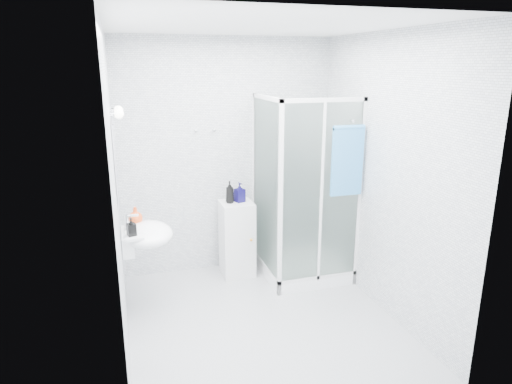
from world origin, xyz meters
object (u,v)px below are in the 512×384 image
object	(u,v)px
soap_dispenser_orange	(135,216)
hand_towel	(347,159)
shampoo_bottle_a	(230,192)
shampoo_bottle_b	(240,192)
shower_enclosure	(299,239)
storage_cabinet	(237,239)
wall_basin	(145,235)
soap_dispenser_black	(131,227)

from	to	relation	value
soap_dispenser_orange	hand_towel	bearing A→B (deg)	-6.25
shampoo_bottle_a	shampoo_bottle_b	bearing A→B (deg)	3.98
shower_enclosure	storage_cabinet	size ratio (longest dim) A/B	2.35
hand_towel	shampoo_bottle_a	distance (m)	1.31
wall_basin	shampoo_bottle_b	world-z (taller)	shampoo_bottle_b
shower_enclosure	shampoo_bottle_a	xyz separation A→B (m)	(-0.71, 0.27, 0.52)
shower_enclosure	storage_cabinet	bearing A→B (deg)	157.53
shower_enclosure	wall_basin	size ratio (longest dim) A/B	3.57
wall_basin	storage_cabinet	xyz separation A→B (m)	(1.02, 0.58, -0.37)
hand_towel	storage_cabinet	bearing A→B (deg)	145.39
storage_cabinet	soap_dispenser_black	bearing A→B (deg)	-146.96
shower_enclosure	soap_dispenser_black	xyz separation A→B (m)	(-1.77, -0.47, 0.50)
shampoo_bottle_a	soap_dispenser_orange	xyz separation A→B (m)	(-1.01, -0.45, -0.02)
soap_dispenser_black	storage_cabinet	bearing A→B (deg)	32.96
storage_cabinet	shampoo_bottle_b	bearing A→B (deg)	20.67
shampoo_bottle_b	wall_basin	bearing A→B (deg)	-150.68
wall_basin	storage_cabinet	size ratio (longest dim) A/B	0.66
storage_cabinet	shampoo_bottle_b	distance (m)	0.53
hand_towel	soap_dispenser_black	bearing A→B (deg)	-178.06
storage_cabinet	soap_dispenser_orange	size ratio (longest dim) A/B	5.06
storage_cabinet	hand_towel	xyz separation A→B (m)	(0.96, -0.66, 0.98)
hand_towel	shampoo_bottle_a	size ratio (longest dim) A/B	2.90
storage_cabinet	soap_dispenser_orange	distance (m)	1.28
shampoo_bottle_a	soap_dispenser_black	world-z (taller)	shampoo_bottle_a
shower_enclosure	soap_dispenser_black	size ratio (longest dim) A/B	12.43
hand_towel	shampoo_bottle_b	bearing A→B (deg)	143.65
soap_dispenser_orange	shower_enclosure	bearing A→B (deg)	5.86
shampoo_bottle_a	soap_dispenser_orange	distance (m)	1.11
wall_basin	soap_dispenser_black	distance (m)	0.24
shower_enclosure	soap_dispenser_orange	xyz separation A→B (m)	(-1.72, -0.18, 0.50)
storage_cabinet	shampoo_bottle_b	size ratio (longest dim) A/B	3.96
storage_cabinet	shampoo_bottle_a	distance (m)	0.55
shampoo_bottle_a	soap_dispenser_orange	size ratio (longest dim) A/B	1.44
hand_towel	soap_dispenser_black	world-z (taller)	hand_towel
soap_dispenser_black	hand_towel	bearing A→B (deg)	1.94
storage_cabinet	soap_dispenser_orange	xyz separation A→B (m)	(-1.09, -0.44, 0.52)
shower_enclosure	shampoo_bottle_a	distance (m)	0.92
hand_towel	shower_enclosure	bearing A→B (deg)	129.12
wall_basin	storage_cabinet	bearing A→B (deg)	29.64
soap_dispenser_orange	soap_dispenser_black	world-z (taller)	soap_dispenser_orange
shampoo_bottle_b	hand_towel	bearing A→B (deg)	-36.35
shampoo_bottle_b	soap_dispenser_orange	size ratio (longest dim) A/B	1.28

